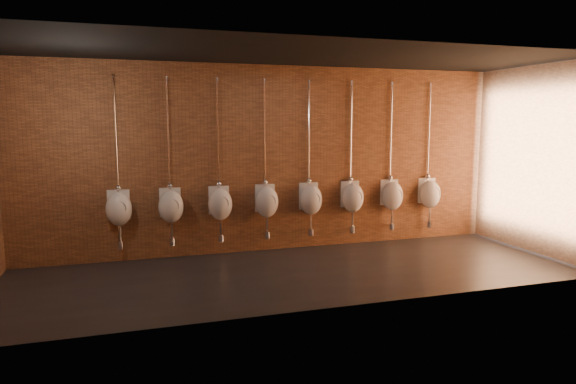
% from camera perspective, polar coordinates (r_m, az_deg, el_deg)
% --- Properties ---
extents(ground, '(8.50, 8.50, 0.00)m').
position_cam_1_polar(ground, '(7.78, 1.42, -8.94)').
color(ground, black).
rests_on(ground, ground).
extents(room_shell, '(8.54, 3.04, 3.22)m').
position_cam_1_polar(room_shell, '(7.46, 1.47, 6.03)').
color(room_shell, black).
rests_on(room_shell, ground).
extents(urinal_0, '(0.43, 0.39, 2.72)m').
position_cam_1_polar(urinal_0, '(8.51, -18.29, -1.71)').
color(urinal_0, white).
rests_on(urinal_0, ground).
extents(urinal_1, '(0.43, 0.39, 2.72)m').
position_cam_1_polar(urinal_1, '(8.53, -12.88, -1.48)').
color(urinal_1, white).
rests_on(urinal_1, ground).
extents(urinal_2, '(0.43, 0.39, 2.72)m').
position_cam_1_polar(urinal_2, '(8.63, -7.55, -1.24)').
color(urinal_2, white).
rests_on(urinal_2, ground).
extents(urinal_3, '(0.43, 0.39, 2.72)m').
position_cam_1_polar(urinal_3, '(8.81, -2.39, -1.00)').
color(urinal_3, white).
rests_on(urinal_3, ground).
extents(urinal_4, '(0.43, 0.39, 2.72)m').
position_cam_1_polar(urinal_4, '(9.05, 2.54, -0.77)').
color(urinal_4, white).
rests_on(urinal_4, ground).
extents(urinal_5, '(0.43, 0.39, 2.72)m').
position_cam_1_polar(urinal_5, '(9.35, 7.17, -0.54)').
color(urinal_5, white).
rests_on(urinal_5, ground).
extents(urinal_6, '(0.43, 0.39, 2.72)m').
position_cam_1_polar(urinal_6, '(9.71, 11.49, -0.33)').
color(urinal_6, white).
rests_on(urinal_6, ground).
extents(urinal_7, '(0.43, 0.39, 2.72)m').
position_cam_1_polar(urinal_7, '(10.13, 15.48, -0.12)').
color(urinal_7, white).
rests_on(urinal_7, ground).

